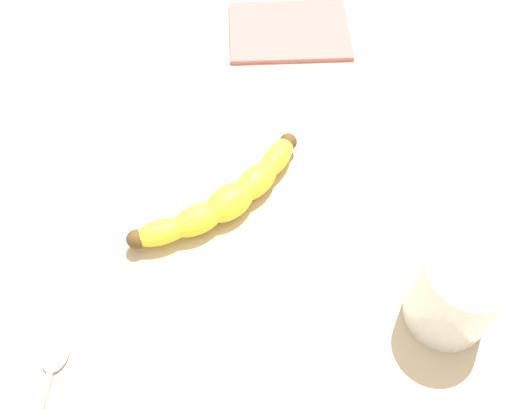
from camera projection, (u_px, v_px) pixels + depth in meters
The scene contains 5 objects.
wooden_tabletop at pixel (226, 250), 60.18cm from camera, with size 120.00×120.00×3.00cm, color #D1B58D.
banana at pixel (225, 198), 59.72cm from camera, with size 20.60×6.83×3.41cm.
smoothie_glass at pixel (456, 294), 51.26cm from camera, with size 7.42×7.42×8.95cm.
teaspoon at pixel (53, 360), 52.16cm from camera, with size 7.62×10.00×0.80cm.
folded_napkin at pixel (289, 31), 74.94cm from camera, with size 14.85×10.73×0.60cm, color #BC6660.
Camera 1 is at (11.88, 26.36, 54.55)cm, focal length 42.32 mm.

